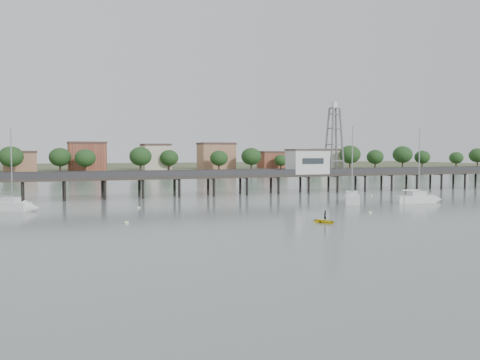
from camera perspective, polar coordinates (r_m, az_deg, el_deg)
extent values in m
plane|color=slate|center=(50.97, 13.98, -6.88)|extent=(500.00, 500.00, 0.00)
cube|color=#2D2823|center=(105.33, -4.92, 0.31)|extent=(150.00, 5.00, 0.50)
cube|color=#333335|center=(102.99, -4.56, 0.70)|extent=(150.00, 0.12, 1.10)
cube|color=#333335|center=(107.60, -5.27, 0.80)|extent=(150.00, 0.12, 1.10)
cylinder|color=black|center=(103.61, -4.63, -0.81)|extent=(0.50, 0.50, 4.40)
cylinder|color=black|center=(107.26, -5.19, -0.68)|extent=(0.50, 0.50, 4.40)
cylinder|color=black|center=(144.99, 23.82, 0.03)|extent=(0.50, 0.50, 4.40)
cube|color=silver|center=(114.60, 7.20, 1.89)|extent=(8.00, 5.00, 5.00)
cube|color=#4C3833|center=(114.58, 7.21, 3.22)|extent=(8.40, 5.40, 0.30)
cube|color=slate|center=(118.15, 10.04, 7.56)|extent=(1.80, 1.80, 0.30)
cube|color=silver|center=(118.21, 10.05, 7.92)|extent=(0.90, 0.90, 1.20)
cube|color=silver|center=(92.81, 11.85, -2.13)|extent=(5.38, 6.62, 1.65)
cone|color=silver|center=(96.72, 11.82, -1.92)|extent=(3.45, 3.51, 2.44)
cube|color=silver|center=(92.72, 11.86, -1.40)|extent=(3.13, 3.40, 0.75)
cylinder|color=#A5A8AA|center=(92.90, 11.89, 2.02)|extent=(0.18, 0.18, 11.77)
cylinder|color=#A5A8AA|center=(91.63, 11.87, -1.11)|extent=(2.03, 3.18, 0.12)
cube|color=silver|center=(95.90, 18.30, -2.05)|extent=(6.26, 2.88, 1.65)
cone|color=silver|center=(98.07, 20.14, -1.97)|extent=(2.73, 2.57, 2.36)
cube|color=silver|center=(95.80, 18.31, -1.35)|extent=(2.85, 2.12, 0.75)
cylinder|color=#A5A8AA|center=(95.80, 18.58, 1.85)|extent=(0.18, 0.18, 11.39)
cylinder|color=#A5A8AA|center=(95.20, 17.81, -1.04)|extent=(3.54, 0.42, 0.12)
cube|color=silver|center=(85.83, -23.33, -2.72)|extent=(6.14, 4.94, 1.65)
cone|color=silver|center=(83.87, -21.27, -2.81)|extent=(3.24, 3.19, 2.26)
cube|color=silver|center=(85.73, -23.35, -1.94)|extent=(3.14, 2.88, 0.75)
cylinder|color=#A5A8AA|center=(85.24, -23.20, 1.47)|extent=(0.18, 0.18, 10.89)
cylinder|color=#A5A8AA|center=(86.22, -23.89, -1.56)|extent=(2.96, 1.86, 0.12)
imported|color=yellow|center=(66.44, 9.05, -4.53)|extent=(2.21, 1.30, 2.97)
imported|color=black|center=(66.44, 9.05, -4.53)|extent=(0.92, 1.36, 0.31)
ellipsoid|color=#FBF6C3|center=(66.55, -12.01, -4.48)|extent=(0.56, 0.56, 0.39)
ellipsoid|color=#FBF6C3|center=(78.08, 13.70, -3.40)|extent=(0.56, 0.56, 0.39)
ellipsoid|color=#FBF6C3|center=(83.82, -10.76, -2.93)|extent=(0.56, 0.56, 0.39)
ellipsoid|color=#FBF6C3|center=(108.25, 13.81, -1.64)|extent=(0.56, 0.56, 0.39)
cube|color=#475133|center=(287.77, -15.02, 1.27)|extent=(500.00, 170.00, 1.40)
cube|color=brown|center=(224.33, -22.37, 2.02)|extent=(13.00, 10.50, 9.00)
cube|color=brown|center=(225.02, -15.99, 2.13)|extent=(13.00, 10.50, 9.00)
cube|color=brown|center=(229.05, -8.99, 2.22)|extent=(13.00, 10.50, 9.00)
cube|color=brown|center=(236.04, -2.56, 2.28)|extent=(13.00, 10.50, 9.00)
cube|color=brown|center=(245.81, 3.44, 2.30)|extent=(13.00, 10.50, 9.00)
cube|color=brown|center=(258.55, 9.11, 2.31)|extent=(13.00, 10.50, 9.00)
ellipsoid|color=#203E19|center=(214.17, -13.06, 2.21)|extent=(8.00, 8.00, 6.80)
ellipsoid|color=#203E19|center=(259.14, 14.28, 2.32)|extent=(8.00, 8.00, 6.80)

